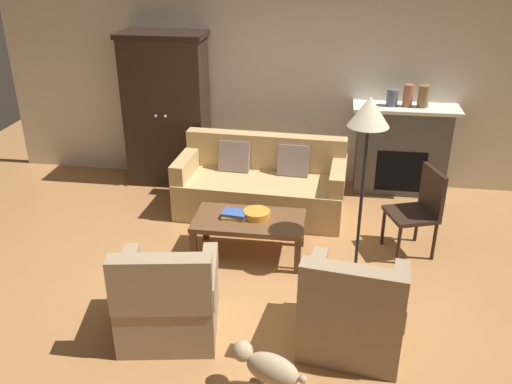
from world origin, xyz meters
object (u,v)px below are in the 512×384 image
object	(u,v)px
mantel_vase_slate	(392,98)
mantel_vase_bronze	(424,96)
couch	(261,186)
dog	(268,368)
armchair_near_right	(353,313)
floor_lamp	(368,123)
armoire	(167,110)
side_chair_wooden	(420,206)
fruit_bowl	(257,214)
coffee_table	(249,223)
mantel_vase_terracotta	(408,96)
fireplace	(401,149)
book_stack	(235,214)
armchair_near_left	(168,301)

from	to	relation	value
mantel_vase_slate	mantel_vase_bronze	bearing A→B (deg)	0.00
couch	dog	xyz separation A→B (m)	(0.44, -2.86, -0.07)
armchair_near_right	floor_lamp	world-z (taller)	floor_lamp
armoire	side_chair_wooden	distance (m)	3.34
armchair_near_right	fruit_bowl	bearing A→B (deg)	126.33
coffee_table	mantel_vase_terracotta	world-z (taller)	mantel_vase_terracotta
couch	armchair_near_right	size ratio (longest dim) A/B	2.22
couch	coffee_table	bearing A→B (deg)	-89.24
couch	mantel_vase_bronze	xyz separation A→B (m)	(1.82, 0.78, 0.93)
fireplace	armoire	xyz separation A→B (m)	(-2.95, -0.08, 0.40)
fireplace	book_stack	bearing A→B (deg)	-134.63
book_stack	mantel_vase_terracotta	size ratio (longest dim) A/B	0.98
armchair_near_left	floor_lamp	world-z (taller)	floor_lamp
fireplace	floor_lamp	xyz separation A→B (m)	(-0.56, -2.00, 0.95)
dog	fireplace	bearing A→B (deg)	71.75
dog	side_chair_wooden	bearing A→B (deg)	59.99
fruit_bowl	dog	world-z (taller)	fruit_bowl
floor_lamp	mantel_vase_slate	bearing A→B (deg)	79.00
mantel_vase_bronze	couch	bearing A→B (deg)	-156.86
fruit_bowl	armchair_near_left	world-z (taller)	armchair_near_left
floor_lamp	mantel_vase_terracotta	bearing A→B (deg)	74.08
fireplace	mantel_vase_terracotta	bearing A→B (deg)	-90.00
mantel_vase_slate	side_chair_wooden	distance (m)	1.64
couch	book_stack	size ratio (longest dim) A/B	7.54
armchair_near_right	side_chair_wooden	bearing A→B (deg)	66.63
coffee_table	mantel_vase_slate	size ratio (longest dim) A/B	5.47
coffee_table	side_chair_wooden	xyz separation A→B (m)	(1.68, 0.33, 0.15)
armoire	mantel_vase_bronze	distance (m)	3.14
fruit_bowl	mantel_vase_terracotta	world-z (taller)	mantel_vase_terracotta
armoire	dog	xyz separation A→B (m)	(1.74, -3.58, -0.72)
book_stack	floor_lamp	bearing A→B (deg)	-9.22
fireplace	mantel_vase_slate	size ratio (longest dim) A/B	6.27
book_stack	armchair_near_left	xyz separation A→B (m)	(-0.31, -1.30, -0.14)
fireplace	floor_lamp	size ratio (longest dim) A/B	0.72
mantel_vase_bronze	armchair_near_right	xyz separation A→B (m)	(-0.80, -3.02, -0.93)
couch	armchair_near_left	distance (m)	2.34
armchair_near_right	fireplace	bearing A→B (deg)	78.44
couch	armchair_near_right	world-z (taller)	armchair_near_right
fireplace	armoire	world-z (taller)	armoire
side_chair_wooden	fireplace	bearing A→B (deg)	92.02
book_stack	dog	size ratio (longest dim) A/B	0.48
coffee_table	floor_lamp	size ratio (longest dim) A/B	0.63
fruit_bowl	coffee_table	bearing A→B (deg)	-148.12
fireplace	floor_lamp	world-z (taller)	floor_lamp
fruit_bowl	dog	size ratio (longest dim) A/B	0.49
armoire	side_chair_wooden	bearing A→B (deg)	-25.01
fireplace	armchair_near_right	world-z (taller)	fireplace
armoire	floor_lamp	distance (m)	3.11
mantel_vase_terracotta	mantel_vase_bronze	distance (m)	0.18
couch	coffee_table	xyz separation A→B (m)	(0.01, -1.01, 0.05)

